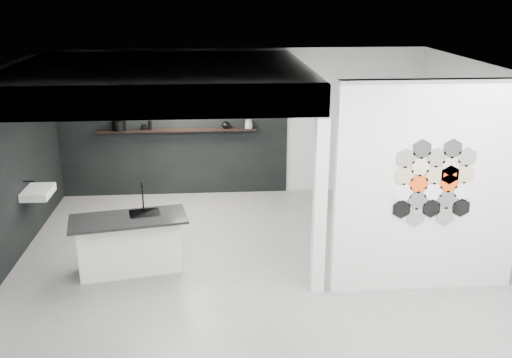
% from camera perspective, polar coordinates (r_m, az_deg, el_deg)
% --- Properties ---
extents(floor, '(7.00, 6.00, 0.01)m').
position_cam_1_polar(floor, '(8.61, -0.52, -7.96)').
color(floor, slate).
extents(partition_panel, '(2.45, 0.15, 2.80)m').
position_cam_1_polar(partition_panel, '(7.62, 16.89, -0.92)').
color(partition_panel, silver).
rests_on(partition_panel, floor).
extents(bay_clad_back, '(4.40, 0.04, 2.35)m').
position_cam_1_polar(bay_clad_back, '(11.02, -8.33, 4.33)').
color(bay_clad_back, black).
rests_on(bay_clad_back, floor).
extents(bay_clad_left, '(0.04, 4.00, 2.35)m').
position_cam_1_polar(bay_clad_left, '(9.57, -22.18, 0.97)').
color(bay_clad_left, black).
rests_on(bay_clad_left, floor).
extents(bulkhead, '(4.40, 4.00, 0.40)m').
position_cam_1_polar(bulkhead, '(8.83, -9.58, 9.89)').
color(bulkhead, silver).
rests_on(bulkhead, corner_column).
extents(corner_column, '(0.16, 0.16, 2.35)m').
position_cam_1_polar(corner_column, '(7.32, 6.39, -2.89)').
color(corner_column, silver).
rests_on(corner_column, floor).
extents(fascia_beam, '(4.40, 0.16, 0.40)m').
position_cam_1_polar(fascia_beam, '(6.95, -10.94, 7.54)').
color(fascia_beam, silver).
rests_on(fascia_beam, corner_column).
extents(wall_basin, '(0.40, 0.60, 0.12)m').
position_cam_1_polar(wall_basin, '(9.42, -20.96, -1.24)').
color(wall_basin, silver).
rests_on(wall_basin, bay_clad_left).
extents(display_shelf, '(3.00, 0.15, 0.04)m').
position_cam_1_polar(display_shelf, '(10.89, -7.87, 4.85)').
color(display_shelf, black).
rests_on(display_shelf, bay_clad_back).
extents(kitchen_island, '(1.69, 0.98, 1.28)m').
position_cam_1_polar(kitchen_island, '(8.27, -12.50, -6.25)').
color(kitchen_island, silver).
rests_on(kitchen_island, floor).
extents(stockpot, '(0.27, 0.27, 0.20)m').
position_cam_1_polar(stockpot, '(10.98, -13.53, 5.26)').
color(stockpot, black).
rests_on(stockpot, display_shelf).
extents(kettle, '(0.18, 0.18, 0.13)m').
position_cam_1_polar(kettle, '(10.84, -3.04, 5.42)').
color(kettle, black).
rests_on(kettle, display_shelf).
extents(glass_bowl, '(0.16, 0.16, 0.10)m').
position_cam_1_polar(glass_bowl, '(10.86, -0.73, 5.38)').
color(glass_bowl, gray).
rests_on(glass_bowl, display_shelf).
extents(glass_vase, '(0.12, 0.12, 0.16)m').
position_cam_1_polar(glass_vase, '(10.86, -0.73, 5.53)').
color(glass_vase, gray).
rests_on(glass_vase, display_shelf).
extents(bottle_dark, '(0.08, 0.08, 0.17)m').
position_cam_1_polar(bottle_dark, '(10.91, -10.55, 5.30)').
color(bottle_dark, black).
rests_on(bottle_dark, display_shelf).
extents(utensil_cup, '(0.09, 0.09, 0.10)m').
position_cam_1_polar(utensil_cup, '(10.93, -11.18, 5.10)').
color(utensil_cup, black).
rests_on(utensil_cup, display_shelf).
extents(hex_tile_cluster, '(1.04, 0.02, 1.16)m').
position_cam_1_polar(hex_tile_cluster, '(7.53, 17.43, -0.38)').
color(hex_tile_cluster, black).
rests_on(hex_tile_cluster, partition_panel).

